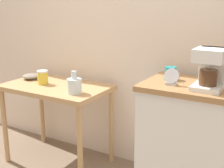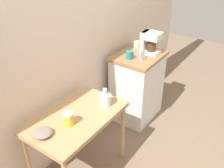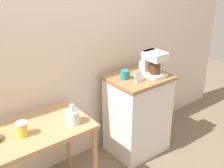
{
  "view_description": "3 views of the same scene",
  "coord_description": "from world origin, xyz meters",
  "px_view_note": "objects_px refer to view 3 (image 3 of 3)",
  "views": [
    {
      "loc": [
        1.13,
        -1.94,
        1.43
      ],
      "look_at": [
        0.03,
        -0.04,
        0.84
      ],
      "focal_mm": 48.49,
      "sensor_mm": 36.0,
      "label": 1
    },
    {
      "loc": [
        -1.88,
        -1.27,
        2.15
      ],
      "look_at": [
        -0.12,
        -0.06,
        0.88
      ],
      "focal_mm": 40.32,
      "sensor_mm": 36.0,
      "label": 2
    },
    {
      "loc": [
        -1.36,
        -2.01,
        2.07
      ],
      "look_at": [
        0.23,
        0.03,
        0.92
      ],
      "focal_mm": 47.25,
      "sensor_mm": 36.0,
      "label": 3
    }
  ],
  "objects_px": {
    "glass_carafe_vase": "(73,117)",
    "coffee_maker": "(153,62)",
    "canister_enamel": "(22,129)",
    "mug_small_cream": "(143,65)",
    "table_clock": "(138,77)",
    "mug_dark_teal": "(125,75)"
  },
  "relations": [
    {
      "from": "glass_carafe_vase",
      "to": "canister_enamel",
      "type": "height_order",
      "value": "glass_carafe_vase"
    },
    {
      "from": "mug_dark_teal",
      "to": "mug_small_cream",
      "type": "xyz_separation_m",
      "value": [
        0.33,
        0.09,
        -0.0
      ]
    },
    {
      "from": "mug_dark_teal",
      "to": "table_clock",
      "type": "bearing_deg",
      "value": -68.56
    },
    {
      "from": "mug_dark_teal",
      "to": "mug_small_cream",
      "type": "distance_m",
      "value": 0.35
    },
    {
      "from": "glass_carafe_vase",
      "to": "coffee_maker",
      "type": "xyz_separation_m",
      "value": [
        1.02,
        0.07,
        0.24
      ]
    },
    {
      "from": "mug_dark_teal",
      "to": "coffee_maker",
      "type": "bearing_deg",
      "value": -19.74
    },
    {
      "from": "canister_enamel",
      "to": "mug_small_cream",
      "type": "xyz_separation_m",
      "value": [
        1.47,
        0.18,
        0.15
      ]
    },
    {
      "from": "canister_enamel",
      "to": "mug_dark_teal",
      "type": "relative_size",
      "value": 1.33
    },
    {
      "from": "mug_small_cream",
      "to": "table_clock",
      "type": "distance_m",
      "value": 0.36
    },
    {
      "from": "canister_enamel",
      "to": "table_clock",
      "type": "height_order",
      "value": "table_clock"
    },
    {
      "from": "coffee_maker",
      "to": "canister_enamel",
      "type": "bearing_deg",
      "value": 179.38
    },
    {
      "from": "glass_carafe_vase",
      "to": "coffee_maker",
      "type": "height_order",
      "value": "coffee_maker"
    },
    {
      "from": "glass_carafe_vase",
      "to": "mug_small_cream",
      "type": "relative_size",
      "value": 2.03
    },
    {
      "from": "canister_enamel",
      "to": "table_clock",
      "type": "distance_m",
      "value": 1.21
    },
    {
      "from": "coffee_maker",
      "to": "table_clock",
      "type": "bearing_deg",
      "value": -171.05
    },
    {
      "from": "coffee_maker",
      "to": "mug_small_cream",
      "type": "xyz_separation_m",
      "value": [
        0.05,
        0.19,
        -0.1
      ]
    },
    {
      "from": "coffee_maker",
      "to": "mug_dark_teal",
      "type": "bearing_deg",
      "value": 160.26
    },
    {
      "from": "mug_small_cream",
      "to": "table_clock",
      "type": "xyz_separation_m",
      "value": [
        -0.28,
        -0.23,
        0.01
      ]
    },
    {
      "from": "glass_carafe_vase",
      "to": "coffee_maker",
      "type": "distance_m",
      "value": 1.05
    },
    {
      "from": "table_clock",
      "to": "glass_carafe_vase",
      "type": "bearing_deg",
      "value": -177.46
    },
    {
      "from": "glass_carafe_vase",
      "to": "table_clock",
      "type": "bearing_deg",
      "value": 2.54
    },
    {
      "from": "glass_carafe_vase",
      "to": "canister_enamel",
      "type": "xyz_separation_m",
      "value": [
        -0.41,
        0.09,
        -0.0
      ]
    }
  ]
}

